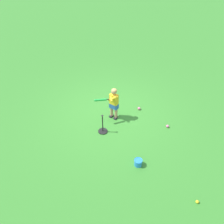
{
  "coord_description": "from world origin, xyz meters",
  "views": [
    {
      "loc": [
        -1.24,
        5.97,
        4.93
      ],
      "look_at": [
        -0.15,
        0.48,
        0.45
      ],
      "focal_mm": 38.25,
      "sensor_mm": 36.0,
      "label": 1
    }
  ],
  "objects_px": {
    "child_batter": "(113,101)",
    "play_ball_center_lawn": "(139,108)",
    "play_ball_behind_batter": "(167,126)",
    "play_ball_midfield": "(197,202)",
    "toy_bucket": "(138,162)",
    "batting_tee": "(103,129)"
  },
  "relations": [
    {
      "from": "batting_tee",
      "to": "toy_bucket",
      "type": "bearing_deg",
      "value": 138.23
    },
    {
      "from": "play_ball_center_lawn",
      "to": "play_ball_behind_batter",
      "type": "bearing_deg",
      "value": 143.15
    },
    {
      "from": "child_batter",
      "to": "toy_bucket",
      "type": "relative_size",
      "value": 5.0
    },
    {
      "from": "play_ball_midfield",
      "to": "batting_tee",
      "type": "relative_size",
      "value": 0.12
    },
    {
      "from": "batting_tee",
      "to": "toy_bucket",
      "type": "relative_size",
      "value": 2.87
    },
    {
      "from": "child_batter",
      "to": "play_ball_midfield",
      "type": "relative_size",
      "value": 14.25
    },
    {
      "from": "play_ball_midfield",
      "to": "batting_tee",
      "type": "height_order",
      "value": "batting_tee"
    },
    {
      "from": "child_batter",
      "to": "play_ball_center_lawn",
      "type": "distance_m",
      "value": 1.14
    },
    {
      "from": "play_ball_center_lawn",
      "to": "batting_tee",
      "type": "distance_m",
      "value": 1.59
    },
    {
      "from": "child_batter",
      "to": "play_ball_midfield",
      "type": "bearing_deg",
      "value": 133.37
    },
    {
      "from": "play_ball_midfield",
      "to": "toy_bucket",
      "type": "height_order",
      "value": "toy_bucket"
    },
    {
      "from": "batting_tee",
      "to": "toy_bucket",
      "type": "height_order",
      "value": "batting_tee"
    },
    {
      "from": "play_ball_behind_batter",
      "to": "toy_bucket",
      "type": "distance_m",
      "value": 1.77
    },
    {
      "from": "play_ball_behind_batter",
      "to": "batting_tee",
      "type": "relative_size",
      "value": 0.14
    },
    {
      "from": "play_ball_behind_batter",
      "to": "play_ball_center_lawn",
      "type": "distance_m",
      "value": 1.18
    },
    {
      "from": "play_ball_midfield",
      "to": "child_batter",
      "type": "bearing_deg",
      "value": -46.63
    },
    {
      "from": "child_batter",
      "to": "play_ball_midfield",
      "type": "xyz_separation_m",
      "value": [
        -2.41,
        2.55,
        -0.61
      ]
    },
    {
      "from": "child_batter",
      "to": "play_ball_center_lawn",
      "type": "relative_size",
      "value": 11.14
    },
    {
      "from": "play_ball_behind_batter",
      "to": "child_batter",
      "type": "bearing_deg",
      "value": -4.39
    },
    {
      "from": "play_ball_midfield",
      "to": "batting_tee",
      "type": "bearing_deg",
      "value": -35.58
    },
    {
      "from": "child_batter",
      "to": "batting_tee",
      "type": "bearing_deg",
      "value": 75.95
    },
    {
      "from": "play_ball_center_lawn",
      "to": "play_ball_midfield",
      "type": "bearing_deg",
      "value": 117.63
    }
  ]
}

